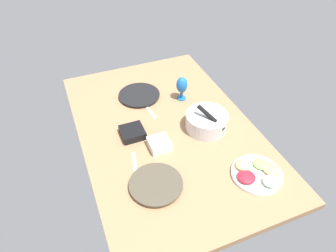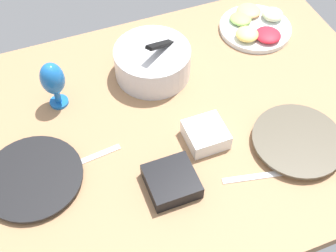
% 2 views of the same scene
% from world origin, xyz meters
% --- Properties ---
extents(ground_plane, '(1.60, 1.04, 0.04)m').
position_xyz_m(ground_plane, '(0.00, 0.00, -0.02)').
color(ground_plane, '#99704C').
extents(dinner_plate_left, '(0.29, 0.29, 0.02)m').
position_xyz_m(dinner_plate_left, '(-0.38, -0.05, 0.01)').
color(dinner_plate_left, '#4C4C51').
rests_on(dinner_plate_left, ground_plane).
extents(dinner_plate_right, '(0.28, 0.28, 0.03)m').
position_xyz_m(dinner_plate_right, '(0.39, -0.21, 0.01)').
color(dinner_plate_right, beige).
rests_on(dinner_plate_right, ground_plane).
extents(mixing_bowl, '(0.26, 0.26, 0.17)m').
position_xyz_m(mixing_bowl, '(0.08, 0.23, 0.06)').
color(mixing_bowl, silver).
rests_on(mixing_bowl, ground_plane).
extents(fruit_platter, '(0.27, 0.27, 0.05)m').
position_xyz_m(fruit_platter, '(0.52, 0.30, 0.02)').
color(fruit_platter, silver).
rests_on(fruit_platter, ground_plane).
extents(hurricane_glass_blue, '(0.08, 0.08, 0.17)m').
position_xyz_m(hurricane_glass_blue, '(-0.25, 0.21, 0.11)').
color(hurricane_glass_blue, '#1B62B2').
rests_on(hurricane_glass_blue, ground_plane).
extents(square_bowl_white, '(0.12, 0.12, 0.05)m').
position_xyz_m(square_bowl_white, '(0.13, -0.10, 0.03)').
color(square_bowl_white, white).
rests_on(square_bowl_white, ground_plane).
extents(square_bowl_black, '(0.14, 0.14, 0.05)m').
position_xyz_m(square_bowl_black, '(-0.02, -0.21, 0.03)').
color(square_bowl_black, black).
rests_on(square_bowl_black, ground_plane).
extents(fork_by_left_plate, '(0.18, 0.04, 0.01)m').
position_xyz_m(fork_by_left_plate, '(-0.21, -0.04, 0.00)').
color(fork_by_left_plate, silver).
rests_on(fork_by_left_plate, ground_plane).
extents(fork_by_right_plate, '(0.18, 0.06, 0.01)m').
position_xyz_m(fork_by_right_plate, '(0.21, -0.27, 0.00)').
color(fork_by_right_plate, silver).
rests_on(fork_by_right_plate, ground_plane).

